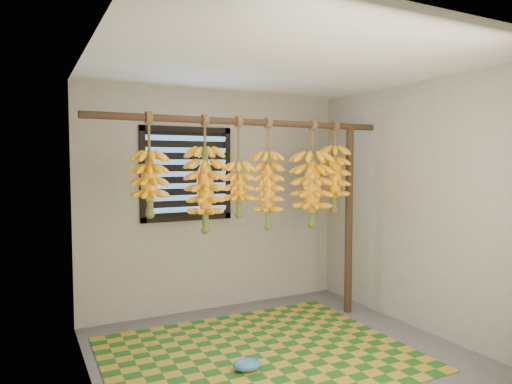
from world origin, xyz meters
TOP-DOWN VIEW (x-y plane):
  - floor at (0.00, 0.00)m, footprint 3.00×3.00m
  - ceiling at (0.00, 0.00)m, footprint 3.00×3.00m
  - wall_back at (0.00, 1.50)m, footprint 3.00×0.01m
  - wall_left at (-1.50, 0.00)m, footprint 0.01×3.00m
  - wall_right at (1.50, 0.00)m, footprint 0.01×3.00m
  - window at (-0.35, 1.48)m, footprint 1.00×0.04m
  - hanging_pole at (0.00, 0.70)m, footprint 3.00×0.06m
  - support_post at (1.20, 0.70)m, footprint 0.08×0.08m
  - woven_mat at (-0.17, 0.17)m, footprint 2.51×2.02m
  - plastic_bag at (-0.40, -0.08)m, footprint 0.26×0.21m
  - banana_bunch_a at (-0.94, 0.70)m, footprint 0.30×0.30m
  - banana_bunch_b at (-0.44, 0.70)m, footprint 0.36×0.36m
  - banana_bunch_c at (-0.11, 0.70)m, footprint 0.29×0.29m
  - banana_bunch_d at (0.21, 0.70)m, footprint 0.31×0.31m
  - banana_bunch_e at (0.72, 0.70)m, footprint 0.39×0.39m
  - banana_bunch_f at (1.00, 0.70)m, footprint 0.30×0.30m

SIDE VIEW (x-z plane):
  - floor at x=0.00m, z-range -0.01..0.00m
  - woven_mat at x=-0.17m, z-range 0.00..0.01m
  - plastic_bag at x=-0.40m, z-range 0.01..0.10m
  - support_post at x=1.20m, z-range 0.00..2.00m
  - wall_back at x=0.00m, z-range 0.00..2.40m
  - wall_left at x=-1.50m, z-range 0.00..2.40m
  - wall_right at x=1.50m, z-range 0.00..2.40m
  - banana_bunch_e at x=0.72m, z-range 0.81..1.89m
  - banana_bunch_d at x=0.21m, z-range 0.82..1.89m
  - banana_bunch_c at x=-0.11m, z-range 0.91..1.84m
  - banana_bunch_b at x=-0.44m, z-range 0.85..1.91m
  - banana_bunch_a at x=-0.94m, z-range 1.00..1.89m
  - banana_bunch_f at x=1.00m, z-range 0.97..1.93m
  - window at x=-0.35m, z-range 1.00..2.00m
  - hanging_pole at x=0.00m, z-range 1.97..2.03m
  - ceiling at x=0.00m, z-range 2.40..2.41m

